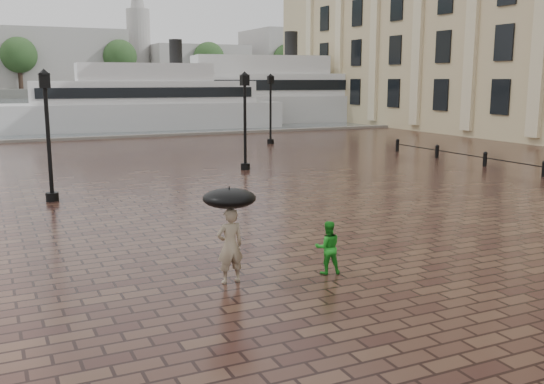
{
  "coord_description": "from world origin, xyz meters",
  "views": [
    {
      "loc": [
        -7.9,
        -12.07,
        4.21
      ],
      "look_at": [
        -1.51,
        1.5,
        1.4
      ],
      "focal_mm": 40.0,
      "sensor_mm": 36.0,
      "label": 1
    }
  ],
  "objects": [
    {
      "name": "ground",
      "position": [
        0.0,
        0.0,
        0.0
      ],
      "size": [
        300.0,
        300.0,
        0.0
      ],
      "primitive_type": "plane",
      "color": "#321B16",
      "rests_on": "ground"
    },
    {
      "name": "harbour_water",
      "position": [
        0.0,
        92.0,
        0.0
      ],
      "size": [
        240.0,
        240.0,
        0.0
      ],
      "primitive_type": "plane",
      "color": "#444E53",
      "rests_on": "ground"
    },
    {
      "name": "quay_edge",
      "position": [
        0.0,
        32.0,
        0.0
      ],
      "size": [
        80.0,
        0.6,
        0.3
      ],
      "primitive_type": "cube",
      "color": "slate",
      "rests_on": "ground"
    },
    {
      "name": "far_shore",
      "position": [
        0.0,
        160.0,
        1.0
      ],
      "size": [
        300.0,
        60.0,
        2.0
      ],
      "primitive_type": "cube",
      "color": "#4C4C47",
      "rests_on": "ground"
    },
    {
      "name": "distant_skyline",
      "position": [
        48.14,
        150.0,
        9.45
      ],
      "size": [
        102.5,
        22.0,
        33.0
      ],
      "color": "gray",
      "rests_on": "ground"
    },
    {
      "name": "far_trees",
      "position": [
        0.0,
        138.0,
        9.42
      ],
      "size": [
        188.0,
        8.0,
        13.5
      ],
      "color": "#2D2119",
      "rests_on": "ground"
    },
    {
      "name": "bollard_row",
      "position": [
        14.0,
        6.5,
        0.4
      ],
      "size": [
        0.22,
        21.22,
        0.73
      ],
      "color": "black",
      "rests_on": "ground"
    },
    {
      "name": "street_lamps",
      "position": [
        -1.5,
        17.5,
        2.33
      ],
      "size": [
        21.44,
        14.44,
        4.4
      ],
      "color": "black",
      "rests_on": "ground"
    },
    {
      "name": "adult_pedestrian",
      "position": [
        -3.51,
        -0.71,
        0.8
      ],
      "size": [
        0.59,
        0.4,
        1.6
      ],
      "primitive_type": "imported",
      "rotation": [
        0.0,
        0.0,
        3.17
      ],
      "color": "gray",
      "rests_on": "ground"
    },
    {
      "name": "child_pedestrian",
      "position": [
        -1.36,
        -1.04,
        0.59
      ],
      "size": [
        0.68,
        0.59,
        1.17
      ],
      "primitive_type": "imported",
      "rotation": [
        0.0,
        0.0,
        2.85
      ],
      "color": "#1B931F",
      "rests_on": "ground"
    },
    {
      "name": "ferry_near",
      "position": [
        4.49,
        39.43,
        2.26
      ],
      "size": [
        23.24,
        7.3,
        7.5
      ],
      "rotation": [
        0.0,
        0.0,
        -0.08
      ],
      "color": "silver",
      "rests_on": "ground"
    },
    {
      "name": "ferry_far",
      "position": [
        16.68,
        42.84,
        2.63
      ],
      "size": [
        27.38,
        10.48,
        8.76
      ],
      "rotation": [
        0.0,
        0.0,
        -0.16
      ],
      "color": "silver",
      "rests_on": "ground"
    },
    {
      "name": "umbrella",
      "position": [
        -3.51,
        -0.71,
        1.8
      ],
      "size": [
        1.1,
        1.1,
        1.12
      ],
      "color": "black",
      "rests_on": "ground"
    }
  ]
}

